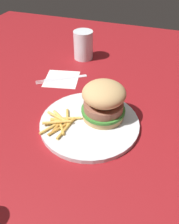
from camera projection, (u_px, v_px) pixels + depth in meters
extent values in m
plane|color=maroon|center=(93.00, 132.00, 0.57)|extent=(1.60, 1.60, 0.00)
cylinder|color=silver|center=(89.00, 123.00, 0.59)|extent=(0.26, 0.26, 0.01)
cylinder|color=tan|center=(103.00, 113.00, 0.59)|extent=(0.11, 0.11, 0.02)
cylinder|color=#387F2D|center=(103.00, 110.00, 0.59)|extent=(0.11, 0.11, 0.01)
cylinder|color=#8E5B47|center=(103.00, 106.00, 0.58)|extent=(0.10, 0.10, 0.02)
ellipsoid|color=tan|center=(104.00, 93.00, 0.55)|extent=(0.11, 0.11, 0.05)
cylinder|color=gold|center=(61.00, 127.00, 0.56)|extent=(0.04, 0.05, 0.01)
cylinder|color=#E5B251|center=(61.00, 117.00, 0.59)|extent=(0.06, 0.04, 0.01)
cylinder|color=gold|center=(66.00, 128.00, 0.56)|extent=(0.02, 0.08, 0.01)
cylinder|color=#E5B251|center=(54.00, 126.00, 0.56)|extent=(0.05, 0.08, 0.01)
cylinder|color=gold|center=(59.00, 119.00, 0.58)|extent=(0.04, 0.03, 0.01)
cylinder|color=#E5B251|center=(56.00, 121.00, 0.58)|extent=(0.05, 0.05, 0.01)
cylinder|color=gold|center=(59.00, 125.00, 0.57)|extent=(0.01, 0.05, 0.01)
cylinder|color=gold|center=(68.00, 118.00, 0.59)|extent=(0.03, 0.06, 0.01)
cylinder|color=#E5B251|center=(66.00, 119.00, 0.59)|extent=(0.08, 0.04, 0.01)
cylinder|color=#E5B251|center=(57.00, 122.00, 0.57)|extent=(0.07, 0.04, 0.01)
cylinder|color=#E5B251|center=(57.00, 118.00, 0.58)|extent=(0.06, 0.02, 0.01)
cylinder|color=gold|center=(62.00, 127.00, 0.56)|extent=(0.05, 0.08, 0.01)
cube|color=white|center=(62.00, 79.00, 0.76)|extent=(0.13, 0.13, 0.00)
cube|color=silver|center=(71.00, 77.00, 0.77)|extent=(0.10, 0.07, 0.00)
cube|color=silver|center=(49.00, 80.00, 0.75)|extent=(0.04, 0.04, 0.00)
cylinder|color=silver|center=(40.00, 80.00, 0.75)|extent=(0.02, 0.02, 0.00)
cylinder|color=silver|center=(40.00, 81.00, 0.75)|extent=(0.02, 0.02, 0.00)
cylinder|color=silver|center=(40.00, 83.00, 0.74)|extent=(0.02, 0.02, 0.00)
cylinder|color=silver|center=(83.00, 45.00, 0.85)|extent=(0.07, 0.07, 0.10)
cylinder|color=black|center=(83.00, 50.00, 0.86)|extent=(0.07, 0.07, 0.07)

